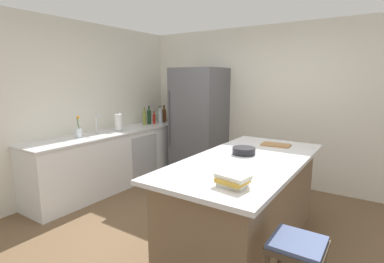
{
  "coord_description": "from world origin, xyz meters",
  "views": [
    {
      "loc": [
        1.53,
        -2.54,
        1.74
      ],
      "look_at": [
        -0.75,
        0.88,
        1.0
      ],
      "focal_mm": 27.38,
      "sensor_mm": 36.0,
      "label": 1
    }
  ],
  "objects": [
    {
      "name": "whiskey_bottle",
      "position": [
        -2.16,
        2.0,
        1.03
      ],
      "size": [
        0.08,
        0.08,
        0.31
      ],
      "color": "brown",
      "rests_on": "counter_run_left"
    },
    {
      "name": "bar_stool",
      "position": [
        1.12,
        -0.66,
        0.55
      ],
      "size": [
        0.36,
        0.36,
        0.68
      ],
      "color": "#473828",
      "rests_on": "ground_plane"
    },
    {
      "name": "sink_faucet",
      "position": [
        -2.14,
        0.35,
        1.06
      ],
      "size": [
        0.15,
        0.05,
        0.3
      ],
      "color": "silver",
      "rests_on": "counter_run_left"
    },
    {
      "name": "soda_bottle",
      "position": [
        -2.02,
        1.72,
        1.04
      ],
      "size": [
        0.08,
        0.08,
        0.32
      ],
      "color": "silver",
      "rests_on": "counter_run_left"
    },
    {
      "name": "paper_towel_roll",
      "position": [
        -2.08,
        0.72,
        1.04
      ],
      "size": [
        0.14,
        0.14,
        0.31
      ],
      "color": "gray",
      "rests_on": "counter_run_left"
    },
    {
      "name": "ground_plane",
      "position": [
        0.0,
        0.0,
        0.0
      ],
      "size": [
        7.2,
        7.2,
        0.0
      ],
      "primitive_type": "plane",
      "color": "brown"
    },
    {
      "name": "counter_run_left",
      "position": [
        -2.1,
        0.64,
        0.45
      ],
      "size": [
        0.64,
        2.94,
        0.91
      ],
      "color": "white",
      "rests_on": "ground_plane"
    },
    {
      "name": "flower_vase",
      "position": [
        -2.12,
        0.0,
        1.0
      ],
      "size": [
        0.09,
        0.09,
        0.32
      ],
      "color": "silver",
      "rests_on": "counter_run_left"
    },
    {
      "name": "kitchen_island",
      "position": [
        0.4,
        0.17,
        0.48
      ],
      "size": [
        1.05,
        2.23,
        0.94
      ],
      "color": "#7A6047",
      "rests_on": "ground_plane"
    },
    {
      "name": "syrup_bottle",
      "position": [
        -2.08,
        1.91,
        1.0
      ],
      "size": [
        0.07,
        0.07,
        0.25
      ],
      "color": "#5B3319",
      "rests_on": "counter_run_left"
    },
    {
      "name": "olive_oil_bottle",
      "position": [
        -2.16,
        1.43,
        1.03
      ],
      "size": [
        0.06,
        0.06,
        0.32
      ],
      "color": "olive",
      "rests_on": "counter_run_left"
    },
    {
      "name": "wine_bottle",
      "position": [
        -2.14,
        1.53,
        1.04
      ],
      "size": [
        0.07,
        0.07,
        0.34
      ],
      "color": "#19381E",
      "rests_on": "counter_run_left"
    },
    {
      "name": "mixing_bowl",
      "position": [
        0.3,
        0.33,
        0.98
      ],
      "size": [
        0.25,
        0.25,
        0.07
      ],
      "color": "black",
      "rests_on": "kitchen_island"
    },
    {
      "name": "wall_rear",
      "position": [
        0.0,
        2.25,
        1.3
      ],
      "size": [
        6.0,
        0.1,
        2.6
      ],
      "primitive_type": "cube",
      "color": "silver",
      "rests_on": "ground_plane"
    },
    {
      "name": "gin_bottle",
      "position": [
        -2.12,
        1.81,
        1.03
      ],
      "size": [
        0.08,
        0.08,
        0.32
      ],
      "color": "#8CB79E",
      "rests_on": "counter_run_left"
    },
    {
      "name": "cutting_board",
      "position": [
        0.45,
        0.93,
        0.95
      ],
      "size": [
        0.35,
        0.23,
        0.02
      ],
      "color": "#9E7042",
      "rests_on": "kitchen_island"
    },
    {
      "name": "refrigerator",
      "position": [
        -1.22,
        1.83,
        0.96
      ],
      "size": [
        0.84,
        0.77,
        1.93
      ],
      "color": "#56565B",
      "rests_on": "ground_plane"
    },
    {
      "name": "cookbook_stack",
      "position": [
        0.62,
        -0.62,
        0.99
      ],
      "size": [
        0.27,
        0.22,
        0.1
      ],
      "color": "silver",
      "rests_on": "kitchen_island"
    },
    {
      "name": "hot_sauce_bottle",
      "position": [
        -2.1,
        1.62,
        1.0
      ],
      "size": [
        0.05,
        0.05,
        0.23
      ],
      "color": "red",
      "rests_on": "counter_run_left"
    },
    {
      "name": "wall_left",
      "position": [
        -2.45,
        0.0,
        1.3
      ],
      "size": [
        0.1,
        6.0,
        2.6
      ],
      "primitive_type": "cube",
      "color": "silver",
      "rests_on": "ground_plane"
    }
  ]
}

